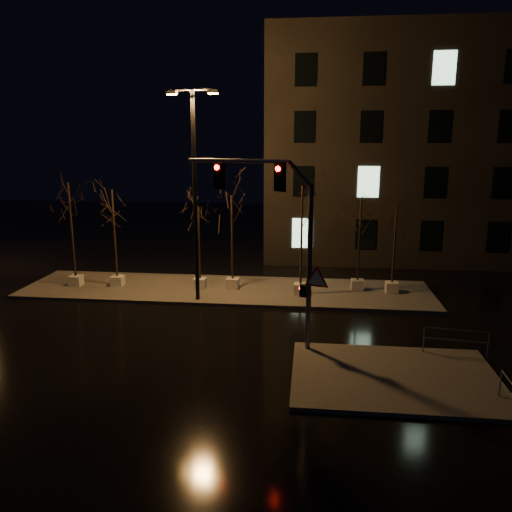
# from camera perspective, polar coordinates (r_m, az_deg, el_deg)

# --- Properties ---
(ground) EXTENTS (90.00, 90.00, 0.00)m
(ground) POSITION_cam_1_polar(r_m,az_deg,el_deg) (21.65, -6.21, -8.66)
(ground) COLOR black
(ground) RESTS_ON ground
(median) EXTENTS (22.00, 5.00, 0.15)m
(median) POSITION_cam_1_polar(r_m,az_deg,el_deg) (27.19, -3.50, -3.88)
(median) COLOR #45433E
(median) RESTS_ON ground
(sidewalk_corner) EXTENTS (7.00, 5.00, 0.15)m
(sidewalk_corner) POSITION_cam_1_polar(r_m,az_deg,el_deg) (18.20, 15.56, -13.20)
(sidewalk_corner) COLOR #45433E
(sidewalk_corner) RESTS_ON ground
(building) EXTENTS (25.00, 12.00, 15.00)m
(building) POSITION_cam_1_polar(r_m,az_deg,el_deg) (38.81, 20.92, 11.50)
(building) COLOR black
(building) RESTS_ON ground
(tree_0) EXTENTS (1.80, 1.80, 5.81)m
(tree_0) POSITION_cam_1_polar(r_m,az_deg,el_deg) (28.62, -20.51, 5.35)
(tree_0) COLOR beige
(tree_0) RESTS_ON median
(tree_1) EXTENTS (1.80, 1.80, 5.43)m
(tree_1) POSITION_cam_1_polar(r_m,az_deg,el_deg) (27.88, -16.02, 4.89)
(tree_1) COLOR beige
(tree_1) RESTS_ON median
(tree_2) EXTENTS (1.80, 1.80, 4.59)m
(tree_2) POSITION_cam_1_polar(r_m,az_deg,el_deg) (26.60, -6.58, 3.56)
(tree_2) COLOR beige
(tree_2) RESTS_ON median
(tree_3) EXTENTS (1.80, 1.80, 5.17)m
(tree_3) POSITION_cam_1_polar(r_m,az_deg,el_deg) (26.37, -2.78, 4.51)
(tree_3) COLOR beige
(tree_3) RESTS_ON median
(tree_4) EXTENTS (1.80, 1.80, 5.81)m
(tree_4) POSITION_cam_1_polar(r_m,az_deg,el_deg) (25.35, 5.28, 5.23)
(tree_4) COLOR beige
(tree_4) RESTS_ON median
(tree_5) EXTENTS (1.80, 1.80, 4.97)m
(tree_5) POSITION_cam_1_polar(r_m,az_deg,el_deg) (26.64, 11.85, 4.01)
(tree_5) COLOR beige
(tree_5) RESTS_ON median
(tree_6) EXTENTS (1.80, 1.80, 4.82)m
(tree_6) POSITION_cam_1_polar(r_m,az_deg,el_deg) (26.64, 15.68, 3.54)
(tree_6) COLOR beige
(tree_6) RESTS_ON median
(traffic_signal_mast) EXTENTS (5.64, 1.77, 7.16)m
(traffic_signal_mast) POSITION_cam_1_polar(r_m,az_deg,el_deg) (18.74, 2.81, 3.43)
(traffic_signal_mast) COLOR #54575B
(traffic_signal_mast) RESTS_ON sidewalk_corner
(streetlight_main) EXTENTS (2.55, 0.59, 10.17)m
(streetlight_main) POSITION_cam_1_polar(r_m,az_deg,el_deg) (24.37, -7.02, 8.34)
(streetlight_main) COLOR black
(streetlight_main) RESTS_ON median
(guard_rail_a) EXTENTS (2.30, 0.35, 1.00)m
(guard_rail_a) POSITION_cam_1_polar(r_m,az_deg,el_deg) (20.25, 21.88, -8.70)
(guard_rail_a) COLOR #54575B
(guard_rail_a) RESTS_ON sidewalk_corner
(guard_rail_b) EXTENTS (0.11, 1.86, 0.88)m
(guard_rail_b) POSITION_cam_1_polar(r_m,az_deg,el_deg) (16.98, 27.12, -13.80)
(guard_rail_b) COLOR #54575B
(guard_rail_b) RESTS_ON sidewalk_corner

